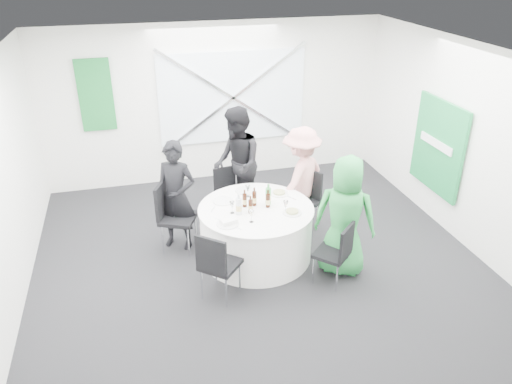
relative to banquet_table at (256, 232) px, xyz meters
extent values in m
plane|color=black|center=(0.00, -0.20, -0.38)|extent=(6.00, 6.00, 0.00)
plane|color=white|center=(0.00, -0.20, 2.42)|extent=(6.00, 6.00, 0.00)
plane|color=white|center=(0.00, 2.80, 1.02)|extent=(6.00, 0.00, 6.00)
plane|color=white|center=(0.00, -3.20, 1.02)|extent=(6.00, 0.00, 6.00)
plane|color=white|center=(-3.00, -0.20, 1.02)|extent=(0.00, 6.00, 6.00)
plane|color=white|center=(3.00, -0.20, 1.02)|extent=(0.00, 6.00, 6.00)
cube|color=silver|center=(0.30, 2.76, 1.12)|extent=(2.60, 0.03, 1.60)
cube|color=silver|center=(0.30, 2.72, 1.12)|extent=(2.63, 0.05, 1.84)
cube|color=silver|center=(0.30, 2.72, 1.12)|extent=(2.63, 0.05, 1.84)
cube|color=#156A34|center=(-2.00, 2.75, 1.32)|extent=(0.55, 0.04, 1.20)
cube|color=#17833F|center=(2.94, 0.40, 0.82)|extent=(0.05, 1.20, 1.40)
cylinder|color=white|center=(0.00, 0.00, -0.01)|extent=(1.52, 1.52, 0.74)
cylinder|color=white|center=(0.00, 0.00, 0.37)|extent=(1.56, 1.56, 0.02)
cube|color=black|center=(-0.15, 1.12, 0.02)|extent=(0.42, 0.42, 0.04)
cube|color=black|center=(-0.17, 1.30, 0.24)|extent=(0.36, 0.08, 0.40)
cylinder|color=silver|center=(-0.02, 1.29, -0.19)|extent=(0.02, 0.02, 0.38)
cylinder|color=silver|center=(-0.32, 1.25, -0.19)|extent=(0.02, 0.02, 0.38)
cylinder|color=silver|center=(0.02, 0.99, -0.19)|extent=(0.02, 0.02, 0.38)
cylinder|color=silver|center=(-0.28, 0.95, -0.19)|extent=(0.02, 0.02, 0.38)
cube|color=black|center=(-1.01, 0.46, 0.11)|extent=(0.61, 0.61, 0.05)
cube|color=black|center=(-1.21, 0.55, 0.39)|extent=(0.22, 0.42, 0.49)
cylinder|color=silver|center=(-1.10, 0.71, -0.14)|extent=(0.02, 0.02, 0.47)
cylinder|color=silver|center=(-1.25, 0.37, -0.14)|extent=(0.02, 0.02, 0.47)
cylinder|color=silver|center=(-0.76, 0.55, -0.14)|extent=(0.02, 0.02, 0.47)
cylinder|color=silver|center=(-0.91, 0.21, -0.14)|extent=(0.02, 0.02, 0.47)
cube|color=black|center=(0.86, 0.54, 0.07)|extent=(0.57, 0.57, 0.05)
cube|color=black|center=(1.03, 0.65, 0.31)|extent=(0.24, 0.36, 0.45)
cylinder|color=silver|center=(1.09, 0.49, -0.17)|extent=(0.02, 0.02, 0.43)
cylinder|color=silver|center=(0.91, 0.77, -0.17)|extent=(0.02, 0.02, 0.43)
cylinder|color=silver|center=(0.81, 0.31, -0.17)|extent=(0.02, 0.02, 0.43)
cylinder|color=silver|center=(0.63, 0.59, -0.17)|extent=(0.02, 0.02, 0.43)
cube|color=black|center=(0.77, -0.82, 0.04)|extent=(0.56, 0.56, 0.05)
cube|color=black|center=(0.90, -0.95, 0.28)|extent=(0.30, 0.29, 0.42)
cylinder|color=silver|center=(0.77, -1.04, -0.18)|extent=(0.02, 0.02, 0.40)
cylinder|color=silver|center=(1.00, -0.82, -0.18)|extent=(0.02, 0.02, 0.40)
cylinder|color=silver|center=(0.55, -0.81, -0.18)|extent=(0.02, 0.02, 0.40)
cylinder|color=silver|center=(0.78, -0.59, -0.18)|extent=(0.02, 0.02, 0.40)
cube|color=black|center=(-0.64, -0.74, 0.08)|extent=(0.60, 0.60, 0.05)
cube|color=black|center=(-0.77, -0.89, 0.33)|extent=(0.33, 0.30, 0.46)
cylinder|color=silver|center=(-0.88, -0.76, -0.16)|extent=(0.02, 0.02, 0.44)
cylinder|color=silver|center=(-0.62, -0.98, -0.16)|extent=(0.02, 0.02, 0.44)
cylinder|color=silver|center=(-0.66, -0.50, -0.16)|extent=(0.02, 0.02, 0.44)
cylinder|color=silver|center=(-0.40, -0.72, -0.16)|extent=(0.02, 0.02, 0.44)
imported|color=black|center=(-1.00, 0.55, 0.42)|extent=(0.69, 0.62, 1.60)
imported|color=black|center=(0.01, 1.21, 0.51)|extent=(0.49, 0.87, 1.78)
imported|color=pink|center=(0.88, 0.69, 0.41)|extent=(1.10, 1.00, 1.58)
imported|color=green|center=(1.01, -0.61, 0.44)|extent=(0.95, 0.86, 1.63)
cylinder|color=silver|center=(-0.02, 0.53, 0.39)|extent=(0.27, 0.27, 0.01)
cylinder|color=silver|center=(-0.39, 0.30, 0.39)|extent=(0.28, 0.28, 0.01)
cylinder|color=silver|center=(0.42, 0.32, 0.39)|extent=(0.26, 0.26, 0.01)
cylinder|color=#98A85A|center=(0.42, 0.32, 0.41)|extent=(0.17, 0.17, 0.02)
cylinder|color=silver|center=(0.43, -0.26, 0.39)|extent=(0.25, 0.25, 0.01)
cylinder|color=#98A85A|center=(0.43, -0.26, 0.41)|extent=(0.16, 0.16, 0.02)
cylinder|color=silver|center=(-0.46, -0.33, 0.39)|extent=(0.28, 0.28, 0.01)
cube|color=white|center=(-0.44, -0.32, 0.42)|extent=(0.22, 0.18, 0.05)
cylinder|color=#37170A|center=(-0.14, 0.08, 0.47)|extent=(0.06, 0.06, 0.19)
cylinder|color=#37170A|center=(-0.14, 0.08, 0.60)|extent=(0.02, 0.02, 0.06)
cylinder|color=#D0B86E|center=(-0.14, 0.08, 0.45)|extent=(0.06, 0.06, 0.07)
cylinder|color=#37170A|center=(0.00, 0.08, 0.48)|extent=(0.06, 0.06, 0.20)
cylinder|color=#37170A|center=(0.00, 0.08, 0.61)|extent=(0.02, 0.02, 0.06)
cylinder|color=#D0B86E|center=(0.00, 0.08, 0.46)|extent=(0.06, 0.06, 0.07)
cylinder|color=#37170A|center=(0.16, -0.01, 0.48)|extent=(0.06, 0.06, 0.19)
cylinder|color=#37170A|center=(0.16, -0.01, 0.60)|extent=(0.02, 0.02, 0.06)
cylinder|color=#D0B86E|center=(0.16, -0.01, 0.46)|extent=(0.06, 0.06, 0.07)
cylinder|color=#37170A|center=(-0.10, -0.11, 0.47)|extent=(0.06, 0.06, 0.19)
cylinder|color=#37170A|center=(-0.10, -0.11, 0.60)|extent=(0.02, 0.02, 0.06)
cylinder|color=#D0B86E|center=(-0.10, -0.11, 0.45)|extent=(0.06, 0.06, 0.07)
cylinder|color=green|center=(0.19, 0.07, 0.50)|extent=(0.08, 0.08, 0.24)
cylinder|color=green|center=(0.19, 0.07, 0.65)|extent=(0.03, 0.03, 0.06)
cylinder|color=#D0B86E|center=(0.19, 0.07, 0.47)|extent=(0.08, 0.08, 0.08)
cylinder|color=silver|center=(-0.26, -0.10, 0.49)|extent=(0.08, 0.08, 0.23)
cylinder|color=silver|center=(-0.26, -0.10, 0.64)|extent=(0.03, 0.03, 0.06)
cylinder|color=#D0B86E|center=(-0.26, -0.10, 0.47)|extent=(0.08, 0.08, 0.08)
cylinder|color=white|center=(0.34, -0.22, 0.38)|extent=(0.06, 0.06, 0.00)
cylinder|color=white|center=(0.34, -0.22, 0.43)|extent=(0.01, 0.01, 0.10)
cone|color=white|center=(0.34, -0.22, 0.51)|extent=(0.07, 0.07, 0.08)
cylinder|color=white|center=(-0.02, 0.36, 0.38)|extent=(0.06, 0.06, 0.00)
cylinder|color=white|center=(-0.02, 0.36, 0.43)|extent=(0.01, 0.01, 0.10)
cone|color=white|center=(-0.02, 0.36, 0.51)|extent=(0.07, 0.07, 0.08)
cylinder|color=white|center=(-0.15, -0.35, 0.38)|extent=(0.06, 0.06, 0.00)
cylinder|color=white|center=(-0.15, -0.35, 0.43)|extent=(0.01, 0.01, 0.10)
cone|color=white|center=(-0.15, -0.35, 0.51)|extent=(0.07, 0.07, 0.08)
cylinder|color=white|center=(-0.34, -0.05, 0.38)|extent=(0.06, 0.06, 0.00)
cylinder|color=white|center=(-0.34, -0.05, 0.43)|extent=(0.01, 0.01, 0.10)
cone|color=white|center=(-0.34, -0.05, 0.51)|extent=(0.07, 0.07, 0.08)
cube|color=silver|center=(-0.54, -0.21, 0.38)|extent=(0.11, 0.13, 0.01)
cube|color=silver|center=(-0.36, -0.45, 0.38)|extent=(0.10, 0.13, 0.01)
cube|color=silver|center=(-0.43, 0.38, 0.38)|extent=(0.08, 0.14, 0.01)
cube|color=silver|center=(-0.57, 0.11, 0.38)|extent=(0.08, 0.14, 0.01)
cube|color=silver|center=(0.56, 0.15, 0.38)|extent=(0.09, 0.13, 0.01)
cube|color=silver|center=(0.36, 0.45, 0.38)|extent=(0.10, 0.13, 0.01)
camera|label=1|loc=(-1.50, -5.68, 3.57)|focal=35.00mm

